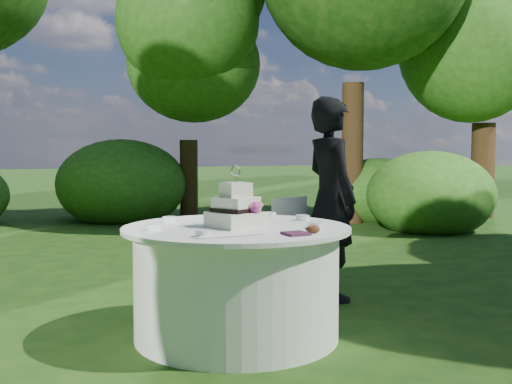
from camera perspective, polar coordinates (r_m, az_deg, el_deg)
ground at (r=4.27m, az=-1.85°, el=-13.56°), size 80.00×80.00×0.00m
napkins at (r=3.69m, az=3.80°, el=-3.97°), size 0.14×0.14×0.02m
feather_plume at (r=3.62m, az=-2.53°, el=-4.16°), size 0.48×0.07×0.01m
guest at (r=5.20m, az=7.15°, el=-0.63°), size 0.48×0.67×1.74m
table at (r=4.17m, az=-1.86°, el=-8.47°), size 1.56×1.56×0.77m
cake at (r=4.06m, az=-1.88°, el=-1.75°), size 0.38×0.38×0.43m
chair at (r=5.15m, az=4.08°, el=-4.64°), size 0.50×0.50×0.88m
votives at (r=4.15m, az=-1.76°, el=-2.91°), size 1.25×0.90×0.04m
petal_cups at (r=4.22m, az=1.99°, el=-2.74°), size 0.13×1.10×0.05m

